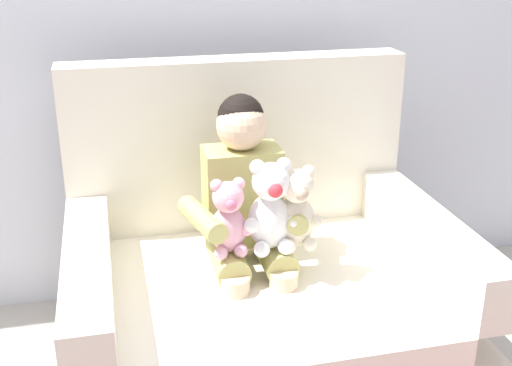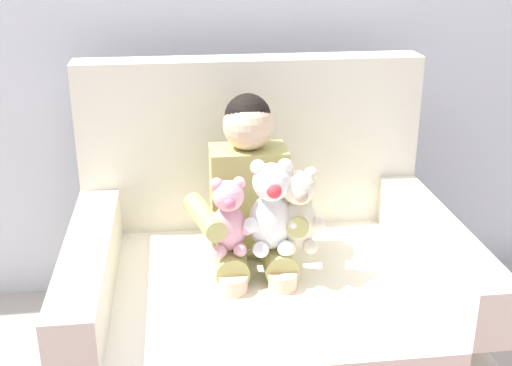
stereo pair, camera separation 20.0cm
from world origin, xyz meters
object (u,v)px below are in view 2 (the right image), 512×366
at_px(armchair, 263,293).
at_px(plush_cream, 298,212).
at_px(seated_child, 251,206).
at_px(plush_white, 271,209).
at_px(plush_pink, 229,218).

height_order(armchair, plush_cream, armchair).
relative_size(seated_child, plush_white, 2.64).
distance_m(armchair, plush_pink, 0.37).
xyz_separation_m(seated_child, plush_pink, (-0.09, -0.12, 0.02)).
relative_size(armchair, plush_cream, 4.56).
bearing_deg(plush_cream, plush_white, -176.97).
height_order(plush_pink, plush_white, plush_white).
bearing_deg(plush_white, plush_cream, -16.34).
height_order(armchair, seated_child, armchair).
relative_size(seated_child, plush_pink, 3.21).
height_order(armchair, plush_pink, armchair).
bearing_deg(armchair, plush_cream, -44.69).
xyz_separation_m(plush_white, plush_cream, (0.09, -0.00, -0.01)).
bearing_deg(seated_child, plush_cream, -51.49).
relative_size(armchair, plush_pink, 4.98).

